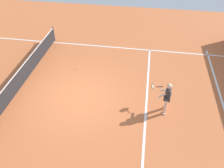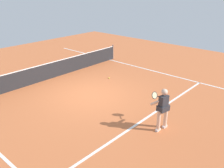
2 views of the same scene
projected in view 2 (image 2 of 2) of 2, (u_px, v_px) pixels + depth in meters
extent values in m
plane|color=#C66638|center=(91.00, 95.00, 11.39)|extent=(23.96, 23.96, 0.00)
cube|color=white|center=(147.00, 117.00, 9.42)|extent=(9.68, 0.10, 0.01)
cube|color=white|center=(149.00, 70.00, 14.73)|extent=(0.10, 16.43, 0.01)
cylinder|color=#4C4C51|center=(113.00, 52.00, 16.71)|extent=(0.08, 0.08, 0.99)
cube|color=#232326|center=(50.00, 71.00, 13.18)|extent=(10.20, 0.02, 0.87)
cube|color=white|center=(49.00, 63.00, 13.00)|extent=(10.20, 0.02, 0.04)
cylinder|color=beige|center=(159.00, 121.00, 8.41)|extent=(0.13, 0.13, 0.78)
cylinder|color=beige|center=(165.00, 118.00, 8.62)|extent=(0.13, 0.13, 0.78)
cube|color=white|center=(158.00, 130.00, 8.54)|extent=(0.20, 0.10, 0.08)
cube|color=white|center=(165.00, 126.00, 8.75)|extent=(0.20, 0.10, 0.08)
cube|color=#2D2D33|center=(164.00, 103.00, 8.27)|extent=(0.35, 0.25, 0.52)
cube|color=#2D2D33|center=(163.00, 108.00, 8.34)|extent=(0.44, 0.35, 0.20)
sphere|color=beige|center=(165.00, 92.00, 8.12)|extent=(0.22, 0.22, 0.22)
cylinder|color=beige|center=(157.00, 102.00, 8.29)|extent=(0.21, 0.48, 0.37)
cylinder|color=beige|center=(163.00, 100.00, 8.46)|extent=(0.35, 0.44, 0.37)
cylinder|color=black|center=(161.00, 97.00, 8.78)|extent=(0.09, 0.30, 0.14)
torus|color=black|center=(155.00, 95.00, 9.02)|extent=(0.30, 0.17, 0.28)
cylinder|color=beige|center=(155.00, 95.00, 9.02)|extent=(0.25, 0.13, 0.23)
sphere|color=#D1E533|center=(109.00, 78.00, 13.33)|extent=(0.07, 0.07, 0.07)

